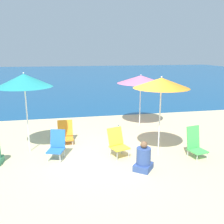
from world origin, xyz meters
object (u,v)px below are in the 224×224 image
beach_umbrella_orange (161,83)px  beach_chair_green (195,143)px  beach_umbrella_pink (141,79)px  person_seated_near (143,159)px  water_bottle (118,129)px  beach_chair_blue (57,144)px  beach_chair_orange (65,133)px  beach_umbrella_teal (24,80)px  beach_chair_yellow (117,142)px

beach_umbrella_orange → beach_chair_green: beach_umbrella_orange is taller
beach_umbrella_pink → person_seated_near: bearing=-106.3°
water_bottle → beach_chair_blue: bearing=-138.6°
beach_umbrella_pink → beach_chair_orange: bearing=-154.2°
beach_umbrella_teal → beach_umbrella_pink: bearing=26.4°
beach_chair_orange → beach_chair_yellow: bearing=-44.7°
beach_umbrella_teal → person_seated_near: size_ratio=3.10×
beach_umbrella_pink → beach_umbrella_orange: (-0.38, -2.98, 0.23)m
beach_chair_orange → water_bottle: 2.10m
water_bottle → beach_chair_green: bearing=-58.2°
beach_umbrella_teal → beach_chair_green: size_ratio=2.73×
beach_chair_blue → person_seated_near: beach_chair_blue is taller
person_seated_near → water_bottle: 3.14m
beach_umbrella_pink → beach_chair_green: size_ratio=2.37×
beach_umbrella_pink → person_seated_near: 4.28m
beach_chair_blue → person_seated_near: (2.13, -1.18, -0.10)m
beach_umbrella_pink → beach_chair_green: beach_umbrella_pink is taller
beach_umbrella_pink → beach_chair_yellow: 3.54m
beach_chair_yellow → person_seated_near: bearing=-84.9°
beach_umbrella_orange → beach_chair_yellow: (-1.18, 0.15, -1.66)m
person_seated_near → beach_umbrella_pink: bearing=112.1°
beach_chair_green → water_bottle: beach_chair_green is taller
beach_umbrella_orange → water_bottle: bearing=106.0°
beach_chair_green → beach_umbrella_orange: bearing=149.1°
beach_umbrella_orange → beach_chair_blue: beach_umbrella_orange is taller
beach_umbrella_teal → person_seated_near: bearing=-31.7°
beach_umbrella_teal → beach_chair_orange: (1.07, 0.57, -1.81)m
beach_umbrella_pink → beach_umbrella_teal: bearing=-153.6°
beach_umbrella_teal → beach_umbrella_orange: bearing=-14.8°
beach_umbrella_teal → water_bottle: beach_umbrella_teal is taller
beach_chair_green → person_seated_near: 1.78m
beach_chair_green → beach_chair_blue: beach_chair_green is taller
beach_chair_green → beach_chair_blue: bearing=157.8°
beach_umbrella_teal → beach_chair_orange: size_ratio=3.33×
person_seated_near → water_bottle: person_seated_near is taller
beach_umbrella_teal → beach_chair_green: beach_umbrella_teal is taller
beach_umbrella_orange → beach_chair_blue: (-2.86, 0.34, -1.68)m
beach_umbrella_teal → beach_umbrella_pink: (4.06, 2.01, -0.27)m
beach_umbrella_orange → beach_chair_blue: size_ratio=2.88×
beach_chair_blue → person_seated_near: size_ratio=1.04×
beach_chair_yellow → beach_umbrella_pink: bearing=41.8°
beach_umbrella_teal → beach_umbrella_orange: 3.80m
beach_chair_yellow → beach_chair_orange: bearing=116.5°
beach_chair_green → beach_chair_orange: size_ratio=1.22×
beach_chair_orange → beach_chair_blue: (-0.26, -1.20, 0.08)m
beach_chair_green → beach_chair_orange: bearing=140.1°
beach_umbrella_pink → beach_umbrella_orange: 3.02m
beach_chair_blue → water_bottle: bearing=59.4°
beach_chair_yellow → water_bottle: bearing=56.9°
beach_chair_green → beach_chair_yellow: size_ratio=1.08×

